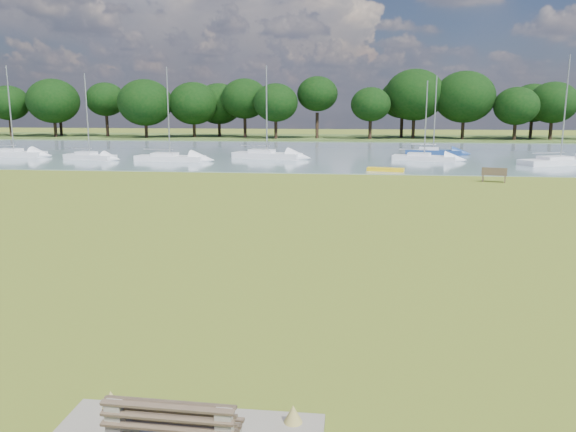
# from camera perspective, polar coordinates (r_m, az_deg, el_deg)

# --- Properties ---
(ground) EXTENTS (220.00, 220.00, 0.00)m
(ground) POSITION_cam_1_polar(r_m,az_deg,el_deg) (21.62, -0.07, -2.55)
(ground) COLOR olive
(river) EXTENTS (220.00, 40.00, 0.10)m
(river) POSITION_cam_1_polar(r_m,az_deg,el_deg) (63.12, 4.46, 6.40)
(river) COLOR gray
(river) RESTS_ON ground
(far_bank) EXTENTS (220.00, 20.00, 0.40)m
(far_bank) POSITION_cam_1_polar(r_m,az_deg,el_deg) (93.04, 5.21, 7.87)
(far_bank) COLOR #4C6626
(far_bank) RESTS_ON ground
(riverbank_bench) EXTENTS (1.71, 0.88, 1.01)m
(riverbank_bench) POSITION_cam_1_polar(r_m,az_deg,el_deg) (40.90, 20.21, 3.95)
(riverbank_bench) COLOR brown
(riverbank_bench) RESTS_ON ground
(kayak) EXTENTS (2.97, 1.31, 0.29)m
(kayak) POSITION_cam_1_polar(r_m,az_deg,el_deg) (45.20, 9.88, 4.68)
(kayak) COLOR yellow
(kayak) RESTS_ON river
(tree_line) EXTENTS (123.99, 8.38, 10.15)m
(tree_line) POSITION_cam_1_polar(r_m,az_deg,el_deg) (89.66, -0.94, 11.66)
(tree_line) COLOR black
(tree_line) RESTS_ON far_bank
(sailboat_1) EXTENTS (6.71, 2.51, 9.05)m
(sailboat_1) POSITION_cam_1_polar(r_m,az_deg,el_deg) (64.47, -26.13, 5.89)
(sailboat_1) COLOR silver
(sailboat_1) RESTS_ON river
(sailboat_2) EXTENTS (6.10, 3.07, 7.42)m
(sailboat_2) POSITION_cam_1_polar(r_m,az_deg,el_deg) (55.29, 13.59, 5.96)
(sailboat_2) COLOR silver
(sailboat_2) RESTS_ON river
(sailboat_3) EXTENTS (7.82, 5.14, 9.43)m
(sailboat_3) POSITION_cam_1_polar(r_m,az_deg,el_deg) (55.28, 25.88, 5.19)
(sailboat_3) COLOR silver
(sailboat_3) RESTS_ON river
(sailboat_4) EXTENTS (5.54, 2.84, 8.12)m
(sailboat_4) POSITION_cam_1_polar(r_m,az_deg,el_deg) (57.83, -19.54, 5.89)
(sailboat_4) COLOR silver
(sailboat_4) RESTS_ON river
(sailboat_5) EXTENTS (5.94, 2.35, 8.21)m
(sailboat_5) POSITION_cam_1_polar(r_m,az_deg,el_deg) (62.23, 14.47, 6.49)
(sailboat_5) COLOR navy
(sailboat_5) RESTS_ON river
(sailboat_6) EXTENTS (6.74, 2.50, 8.64)m
(sailboat_6) POSITION_cam_1_polar(r_m,az_deg,el_deg) (54.50, -11.98, 5.98)
(sailboat_6) COLOR silver
(sailboat_6) RESTS_ON river
(sailboat_7) EXTENTS (7.13, 3.58, 8.93)m
(sailboat_7) POSITION_cam_1_polar(r_m,az_deg,el_deg) (55.88, -2.23, 6.41)
(sailboat_7) COLOR silver
(sailboat_7) RESTS_ON river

